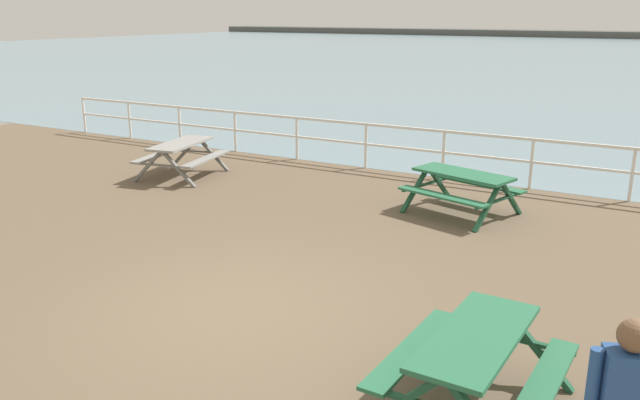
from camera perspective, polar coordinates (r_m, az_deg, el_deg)
name	(u,v)px	position (r m, az deg, el deg)	size (l,w,h in m)	color
ground_plane	(233,316)	(8.46, -7.58, -9.96)	(30.00, 24.00, 0.20)	brown
sea_band	(634,58)	(59.03, 25.67, 11.09)	(142.00, 90.00, 0.01)	gray
seaward_railing	(444,145)	(14.79, 10.75, 4.74)	(23.07, 0.07, 1.08)	white
picnic_table_near_left	(181,151)	(15.03, -11.99, 4.20)	(1.82, 2.05, 0.80)	gray
picnic_table_near_right	(462,183)	(12.23, 12.30, 1.48)	(2.14, 1.94, 0.80)	#286B47
picnic_table_mid_centre	(475,353)	(6.32, 13.37, -12.83)	(1.59, 1.85, 0.80)	#286B47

